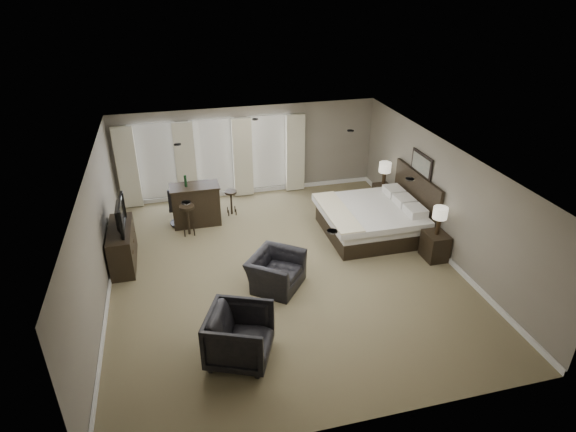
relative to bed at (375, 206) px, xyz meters
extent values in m
cube|color=#726748|center=(-2.58, -1.03, -0.75)|extent=(7.60, 8.60, 0.04)
cube|color=silver|center=(-2.58, -1.03, 1.85)|extent=(7.60, 8.60, 0.04)
cube|color=gray|center=(-2.58, 3.22, 0.55)|extent=(7.50, 0.04, 2.60)
cube|color=gray|center=(-2.58, -5.28, 0.55)|extent=(7.50, 0.04, 2.60)
cube|color=gray|center=(-6.33, -1.03, 0.55)|extent=(0.04, 8.50, 2.60)
cube|color=gray|center=(1.17, -1.03, 0.55)|extent=(0.04, 8.50, 2.60)
cube|color=silver|center=(-5.18, 3.16, 0.50)|extent=(1.15, 0.04, 2.05)
cube|color=silver|center=(-3.58, 3.16, 0.50)|extent=(1.15, 0.04, 2.05)
cube|color=silver|center=(-1.98, 3.16, 0.50)|extent=(1.15, 0.04, 2.05)
cube|color=beige|center=(-5.93, 3.04, 0.43)|extent=(0.55, 0.12, 2.30)
cube|color=beige|center=(-4.38, 3.04, 0.43)|extent=(0.55, 0.12, 2.30)
cube|color=beige|center=(-2.78, 3.04, 0.43)|extent=(0.55, 0.12, 2.30)
cube|color=beige|center=(-1.23, 3.04, 0.43)|extent=(0.55, 0.12, 2.30)
cube|color=silver|center=(0.00, 0.00, 0.00)|extent=(2.37, 2.26, 1.51)
cube|color=black|center=(0.89, -1.45, -0.43)|extent=(0.48, 0.59, 0.64)
cube|color=black|center=(0.89, 1.45, -0.46)|extent=(0.44, 0.54, 0.59)
cube|color=beige|center=(0.89, -1.45, 0.22)|extent=(0.32, 0.32, 0.66)
cube|color=beige|center=(0.89, 1.45, 0.18)|extent=(0.33, 0.33, 0.69)
cube|color=slate|center=(1.12, 0.00, 1.00)|extent=(0.04, 0.96, 0.56)
cube|color=black|center=(-6.03, 0.08, -0.30)|extent=(0.50, 1.55, 0.90)
imported|color=black|center=(-6.03, 0.08, 0.22)|extent=(0.64, 1.12, 0.15)
imported|color=black|center=(-2.89, -1.61, -0.27)|extent=(1.25, 1.32, 0.97)
imported|color=black|center=(-3.96, -3.53, -0.22)|extent=(1.29, 1.32, 1.06)
cube|color=black|center=(-4.27, 1.62, -0.21)|extent=(1.25, 0.65, 1.09)
cube|color=black|center=(-4.51, 1.09, -0.36)|extent=(0.45, 0.45, 0.79)
cube|color=black|center=(-3.31, 1.93, -0.41)|extent=(0.38, 0.38, 0.68)
cube|color=black|center=(-4.69, 1.71, -0.21)|extent=(0.58, 0.58, 1.08)
camera|label=1|loc=(-4.71, -9.79, 5.24)|focal=30.00mm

